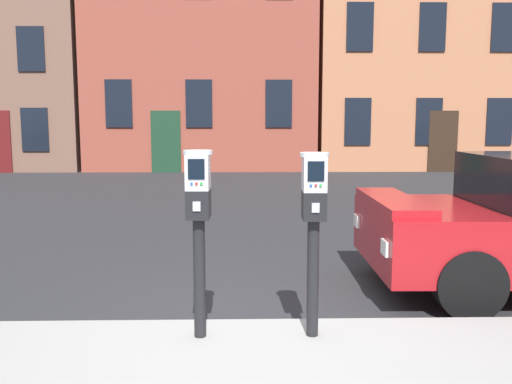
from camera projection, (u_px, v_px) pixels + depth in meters
The scene contains 4 objects.
ground_plane at pixel (259, 345), 4.40m from camera, with size 160.00×160.00×0.00m, color #28282B.
parking_meter_near_kerb at pixel (199, 210), 4.09m from camera, with size 0.22×0.25×1.42m.
parking_meter_twin_adjacent at pixel (314, 211), 4.11m from camera, with size 0.22×0.25×1.40m.
townhouse_brownstone at pixel (408, 2), 21.29m from camera, with size 7.34×6.09×12.58m.
Camera 1 is at (-0.12, -4.20, 1.78)m, focal length 38.77 mm.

